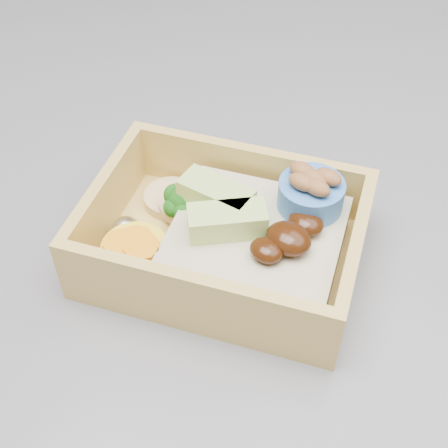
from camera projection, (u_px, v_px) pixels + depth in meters
The scene contains 1 object.
bento_box at pixel (233, 236), 0.41m from camera, with size 0.21×0.18×0.06m.
Camera 1 is at (0.13, -0.39, 1.24)m, focal length 50.00 mm.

